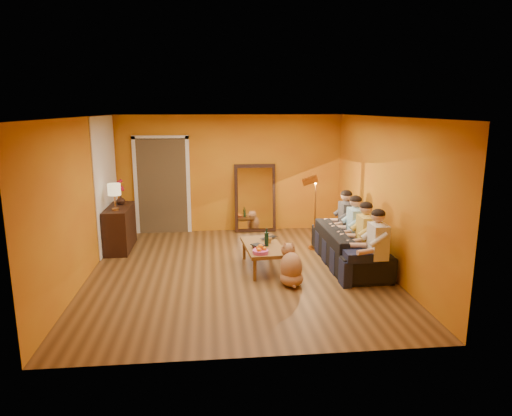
{
  "coord_description": "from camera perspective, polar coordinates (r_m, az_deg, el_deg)",
  "views": [
    {
      "loc": [
        -0.46,
        -7.37,
        2.74
      ],
      "look_at": [
        0.35,
        0.5,
        1.0
      ],
      "focal_mm": 32.0,
      "sensor_mm": 36.0,
      "label": 1
    }
  ],
  "objects": [
    {
      "name": "door_jamb_left",
      "position": [
        10.34,
        -14.77,
        2.59
      ],
      "size": [
        0.08,
        0.06,
        2.2
      ],
      "primitive_type": "cube",
      "color": "white",
      "rests_on": "wall_back"
    },
    {
      "name": "vase",
      "position": [
        9.51,
        -16.56,
        0.99
      ],
      "size": [
        0.18,
        0.18,
        0.18
      ],
      "primitive_type": "imported",
      "color": "black",
      "rests_on": "sideboard"
    },
    {
      "name": "book_mid",
      "position": [
        7.69,
        -0.17,
        -4.88
      ],
      "size": [
        0.21,
        0.26,
        0.02
      ],
      "primitive_type": "imported",
      "rotation": [
        0.0,
        0.0,
        -0.17
      ],
      "color": "maroon",
      "rests_on": "book_lower"
    },
    {
      "name": "dog",
      "position": [
        7.25,
        4.43,
        -7.0
      ],
      "size": [
        0.51,
        0.65,
        0.67
      ],
      "primitive_type": null,
      "rotation": [
        0.0,
        0.0,
        0.29
      ],
      "color": "#AF784F",
      "rests_on": "floor"
    },
    {
      "name": "floor_lamp",
      "position": [
        8.98,
        7.42,
        -0.7
      ],
      "size": [
        0.35,
        0.31,
        1.44
      ],
      "primitive_type": null,
      "rotation": [
        0.0,
        0.0,
        -0.28
      ],
      "color": "#C17E38",
      "rests_on": "floor"
    },
    {
      "name": "sideboard",
      "position": [
        9.38,
        -16.64,
        -2.41
      ],
      "size": [
        0.44,
        1.18,
        0.85
      ],
      "primitive_type": "cube",
      "color": "black",
      "rests_on": "floor"
    },
    {
      "name": "white_accent",
      "position": [
        9.45,
        -18.21,
        3.02
      ],
      "size": [
        0.02,
        1.9,
        2.58
      ],
      "primitive_type": "cube",
      "color": "white",
      "rests_on": "wall_left"
    },
    {
      "name": "flowers",
      "position": [
        9.46,
        -16.67,
        2.67
      ],
      "size": [
        0.17,
        0.17,
        0.51
      ],
      "primitive_type": null,
      "color": "maroon",
      "rests_on": "vase"
    },
    {
      "name": "wine_bottle",
      "position": [
        7.81,
        1.33,
        -3.68
      ],
      "size": [
        0.07,
        0.07,
        0.31
      ],
      "primitive_type": "cylinder",
      "color": "black",
      "rests_on": "coffee_table"
    },
    {
      "name": "sofa",
      "position": [
        8.34,
        11.59,
        -4.69
      ],
      "size": [
        2.23,
        0.87,
        0.65
      ],
      "primitive_type": "imported",
      "rotation": [
        0.0,
        0.0,
        1.57
      ],
      "color": "black",
      "rests_on": "floor"
    },
    {
      "name": "coffee_table",
      "position": [
        7.96,
        0.91,
        -6.12
      ],
      "size": [
        0.71,
        1.27,
        0.42
      ],
      "primitive_type": null,
      "rotation": [
        0.0,
        0.0,
        0.08
      ],
      "color": "brown",
      "rests_on": "floor"
    },
    {
      "name": "fruit_bowl",
      "position": [
        7.44,
        0.57,
        -5.12
      ],
      "size": [
        0.26,
        0.26,
        0.16
      ],
      "primitive_type": null,
      "color": "#D34A9E",
      "rests_on": "coffee_table"
    },
    {
      "name": "door_jamb_right",
      "position": [
        10.23,
        -8.45,
        2.76
      ],
      "size": [
        0.08,
        0.06,
        2.2
      ],
      "primitive_type": "cube",
      "color": "white",
      "rests_on": "wall_back"
    },
    {
      "name": "laptop",
      "position": [
        8.25,
        1.88,
        -3.84
      ],
      "size": [
        0.39,
        0.37,
        0.03
      ],
      "primitive_type": "imported",
      "rotation": [
        0.0,
        0.0,
        0.65
      ],
      "color": "black",
      "rests_on": "coffee_table"
    },
    {
      "name": "person_far_left",
      "position": [
        7.39,
        14.96,
        -4.77
      ],
      "size": [
        0.7,
        0.44,
        1.22
      ],
      "primitive_type": null,
      "color": "beige",
      "rests_on": "sofa"
    },
    {
      "name": "mirror_glass",
      "position": [
        10.2,
        -0.09,
        1.22
      ],
      "size": [
        0.78,
        0.21,
        1.35
      ],
      "primitive_type": "cube",
      "rotation": [
        -0.14,
        0.0,
        0.0
      ],
      "color": "white",
      "rests_on": "mirror_frame"
    },
    {
      "name": "mirror_frame",
      "position": [
        10.24,
        -0.11,
        1.26
      ],
      "size": [
        0.92,
        0.27,
        1.51
      ],
      "primitive_type": "cube",
      "rotation": [
        -0.14,
        0.0,
        0.0
      ],
      "color": "black",
      "rests_on": "floor"
    },
    {
      "name": "tumbler",
      "position": [
        8.01,
        1.67,
        -4.07
      ],
      "size": [
        0.12,
        0.12,
        0.09
      ],
      "primitive_type": "imported",
      "rotation": [
        0.0,
        0.0,
        -0.17
      ],
      "color": "#B27F3F",
      "rests_on": "coffee_table"
    },
    {
      "name": "table_lamp",
      "position": [
        8.95,
        -17.25,
        1.32
      ],
      "size": [
        0.24,
        0.24,
        0.51
      ],
      "primitive_type": null,
      "color": "beige",
      "rests_on": "sideboard"
    },
    {
      "name": "person_mid_left",
      "position": [
        7.89,
        13.56,
        -3.61
      ],
      "size": [
        0.7,
        0.44,
        1.22
      ],
      "primitive_type": null,
      "color": "gold",
      "rests_on": "sofa"
    },
    {
      "name": "person_mid_right",
      "position": [
        8.39,
        12.32,
        -2.59
      ],
      "size": [
        0.7,
        0.44,
        1.22
      ],
      "primitive_type": null,
      "color": "#92C5E2",
      "rests_on": "sofa"
    },
    {
      "name": "room_shell",
      "position": [
        7.88,
        -2.44,
        1.87
      ],
      "size": [
        5.0,
        5.5,
        2.6
      ],
      "color": "brown",
      "rests_on": "ground"
    },
    {
      "name": "person_far_right",
      "position": [
        8.9,
        11.23,
        -1.69
      ],
      "size": [
        0.7,
        0.44,
        1.22
      ],
      "primitive_type": null,
      "color": "#38373D",
      "rests_on": "sofa"
    },
    {
      "name": "book_upper",
      "position": [
        7.66,
        -0.23,
        -4.79
      ],
      "size": [
        0.26,
        0.28,
        0.02
      ],
      "primitive_type": "imported",
      "rotation": [
        0.0,
        0.0,
        0.55
      ],
      "color": "black",
      "rests_on": "book_mid"
    },
    {
      "name": "doorway_recess",
      "position": [
        10.39,
        -11.56,
        2.79
      ],
      "size": [
        1.06,
        0.3,
        2.1
      ],
      "primitive_type": "cube",
      "color": "#3F2D19",
      "rests_on": "floor"
    },
    {
      "name": "door_header",
      "position": [
        10.15,
        -11.89,
        8.64
      ],
      "size": [
        1.22,
        0.06,
        0.08
      ],
      "primitive_type": "cube",
      "color": "white",
      "rests_on": "wall_back"
    },
    {
      "name": "book_lower",
      "position": [
        7.69,
        -0.24,
        -5.06
      ],
      "size": [
        0.24,
        0.3,
        0.03
      ],
      "primitive_type": "imported",
      "rotation": [
        0.0,
        0.0,
        0.18
      ],
      "color": "black",
      "rests_on": "coffee_table"
    }
  ]
}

